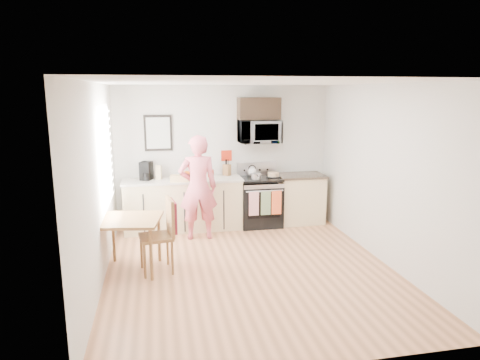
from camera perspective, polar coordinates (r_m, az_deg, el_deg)
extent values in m
plane|color=#905938|center=(6.24, 1.29, -11.72)|extent=(4.60, 4.60, 0.00)
cube|color=beige|center=(8.08, -2.19, 3.28)|extent=(4.00, 0.04, 2.60)
cube|color=beige|center=(3.71, 9.11, -7.00)|extent=(4.00, 0.04, 2.60)
cube|color=beige|center=(5.77, -18.44, -0.74)|extent=(0.04, 4.60, 2.60)
cube|color=beige|center=(6.57, 18.63, 0.72)|extent=(0.04, 4.60, 2.60)
cube|color=white|center=(5.73, 1.41, 12.88)|extent=(4.00, 4.60, 0.04)
cube|color=white|center=(6.50, -17.56, 2.91)|extent=(0.02, 1.40, 1.50)
cube|color=white|center=(6.50, -17.47, 2.92)|extent=(0.01, 1.30, 1.40)
cube|color=beige|center=(7.87, -7.56, -3.36)|extent=(2.10, 0.60, 0.90)
cube|color=beige|center=(7.77, -7.65, -0.01)|extent=(2.14, 0.64, 0.04)
cube|color=beige|center=(8.30, 7.99, -2.58)|extent=(0.84, 0.60, 0.90)
cube|color=black|center=(8.20, 8.09, 0.60)|extent=(0.88, 0.64, 0.04)
cube|color=black|center=(8.07, 2.66, -3.36)|extent=(0.76, 0.65, 0.77)
cube|color=black|center=(7.76, 3.21, -3.50)|extent=(0.61, 0.02, 0.45)
cube|color=silver|center=(7.68, 3.24, -1.12)|extent=(0.74, 0.02, 0.14)
cylinder|color=silver|center=(7.65, 3.32, -1.49)|extent=(0.68, 0.02, 0.02)
cube|color=black|center=(7.96, 2.69, 0.22)|extent=(0.76, 0.65, 0.04)
cube|color=silver|center=(8.19, 2.24, 1.55)|extent=(0.76, 0.08, 0.24)
cube|color=beige|center=(7.65, 1.86, -3.17)|extent=(0.18, 0.02, 0.44)
cube|color=#5E744D|center=(7.70, 3.46, -3.08)|extent=(0.18, 0.02, 0.44)
cube|color=#DF4B21|center=(7.75, 4.89, -3.00)|extent=(0.18, 0.02, 0.44)
imported|color=silver|center=(7.93, 2.57, 6.46)|extent=(0.76, 0.51, 0.42)
cube|color=black|center=(7.95, 2.52, 9.51)|extent=(0.76, 0.35, 0.40)
cube|color=black|center=(7.91, -10.86, 6.18)|extent=(0.50, 0.03, 0.65)
cube|color=beige|center=(7.89, -10.86, 6.17)|extent=(0.42, 0.01, 0.56)
cube|color=red|center=(8.07, -1.82, 3.27)|extent=(0.20, 0.02, 0.20)
imported|color=#CE384C|center=(7.25, -5.62, -1.01)|extent=(0.65, 0.43, 1.79)
cube|color=brown|center=(6.13, -14.47, -5.19)|extent=(0.81, 0.81, 0.04)
cylinder|color=brown|center=(6.03, -18.13, -9.51)|extent=(0.04, 0.04, 0.72)
cylinder|color=brown|center=(5.88, -11.77, -9.73)|extent=(0.04, 0.04, 0.72)
cylinder|color=brown|center=(6.63, -16.51, -7.46)|extent=(0.04, 0.04, 0.72)
cylinder|color=brown|center=(6.49, -10.74, -7.59)|extent=(0.04, 0.04, 0.72)
cube|color=brown|center=(6.09, -11.14, -7.48)|extent=(0.50, 0.50, 0.04)
cube|color=brown|center=(6.04, -9.29, -4.85)|extent=(0.11, 0.44, 0.53)
cube|color=maroon|center=(6.04, -9.04, -4.73)|extent=(0.12, 0.40, 0.44)
cylinder|color=brown|center=(5.99, -12.57, -10.57)|extent=(0.04, 0.04, 0.48)
cylinder|color=brown|center=(6.04, -9.00, -10.24)|extent=(0.04, 0.04, 0.48)
cylinder|color=brown|center=(6.33, -12.99, -9.34)|extent=(0.04, 0.04, 0.48)
cylinder|color=brown|center=(6.38, -9.63, -9.04)|extent=(0.04, 0.04, 0.48)
cube|color=brown|center=(8.00, -1.76, 1.35)|extent=(0.16, 0.16, 0.21)
cylinder|color=red|center=(7.89, -3.91, 0.91)|extent=(0.11, 0.11, 0.14)
imported|color=silver|center=(7.92, -7.31, 0.58)|extent=(0.31, 0.31, 0.06)
cube|color=tan|center=(7.79, -10.81, 1.01)|extent=(0.11, 0.11, 0.25)
cube|color=black|center=(7.79, -12.39, 1.22)|extent=(0.25, 0.28, 0.33)
cylinder|color=black|center=(7.70, -12.37, 0.49)|extent=(0.12, 0.12, 0.12)
cube|color=tan|center=(7.53, -8.04, 0.22)|extent=(0.34, 0.20, 0.12)
cylinder|color=black|center=(7.99, 4.45, 0.46)|extent=(0.25, 0.25, 0.01)
cylinder|color=tan|center=(7.98, 4.46, 0.77)|extent=(0.21, 0.21, 0.07)
sphere|color=silver|center=(8.01, 1.62, 1.11)|extent=(0.17, 0.17, 0.17)
cone|color=silver|center=(8.00, 1.63, 1.74)|extent=(0.05, 0.05, 0.05)
torus|color=black|center=(8.00, 1.62, 1.49)|extent=(0.15, 0.02, 0.15)
cylinder|color=silver|center=(7.79, 2.16, 0.51)|extent=(0.19, 0.19, 0.10)
cylinder|color=black|center=(7.64, 2.33, 0.58)|extent=(0.03, 0.17, 0.02)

